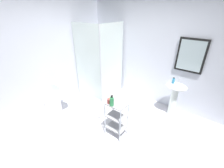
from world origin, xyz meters
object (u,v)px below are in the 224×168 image
object	(u,v)px
pedestal_sink	(175,93)
shower_stall	(100,80)
storage_cart	(116,117)
toilet	(55,102)
rinse_cup	(109,101)
hand_soap_bottle	(173,81)
bath_mat	(96,109)
body_wash_bottle_green	(112,101)

from	to	relation	value
pedestal_sink	shower_stall	bearing A→B (deg)	-170.21
pedestal_sink	storage_cart	bearing A→B (deg)	-116.57
toilet	storage_cart	world-z (taller)	toilet
toilet	rinse_cup	bearing A→B (deg)	11.34
storage_cart	hand_soap_bottle	xyz separation A→B (m)	(0.59, 1.33, 0.44)
pedestal_sink	storage_cart	world-z (taller)	pedestal_sink
storage_cart	hand_soap_bottle	distance (m)	1.52
toilet	pedestal_sink	bearing A→B (deg)	37.02
pedestal_sink	bath_mat	distance (m)	1.93
shower_stall	hand_soap_bottle	distance (m)	1.95
body_wash_bottle_green	bath_mat	world-z (taller)	body_wash_bottle_green
body_wash_bottle_green	bath_mat	distance (m)	1.24
shower_stall	pedestal_sink	distance (m)	1.99
body_wash_bottle_green	shower_stall	bearing A→B (deg)	138.80
shower_stall	pedestal_sink	xyz separation A→B (m)	(1.96, 0.34, 0.12)
shower_stall	rinse_cup	world-z (taller)	shower_stall
shower_stall	bath_mat	xyz separation A→B (m)	(0.41, -0.67, -0.45)
toilet	body_wash_bottle_green	xyz separation A→B (m)	(1.51, 0.25, 0.52)
shower_stall	rinse_cup	distance (m)	1.60
pedestal_sink	storage_cart	size ratio (longest dim) A/B	1.09
hand_soap_bottle	body_wash_bottle_green	bearing A→B (deg)	-114.02
pedestal_sink	body_wash_bottle_green	size ratio (longest dim) A/B	3.90
shower_stall	body_wash_bottle_green	distance (m)	1.70
shower_stall	bath_mat	size ratio (longest dim) A/B	3.33
rinse_cup	storage_cart	bearing A→B (deg)	21.63
storage_cart	rinse_cup	bearing A→B (deg)	-158.37
pedestal_sink	body_wash_bottle_green	world-z (taller)	body_wash_bottle_green
hand_soap_bottle	body_wash_bottle_green	world-z (taller)	hand_soap_bottle
hand_soap_bottle	body_wash_bottle_green	distance (m)	1.55
storage_cart	rinse_cup	distance (m)	0.37
body_wash_bottle_green	rinse_cup	bearing A→B (deg)	157.32
hand_soap_bottle	rinse_cup	world-z (taller)	hand_soap_bottle
rinse_cup	body_wash_bottle_green	bearing A→B (deg)	-22.68
body_wash_bottle_green	rinse_cup	xyz separation A→B (m)	(-0.09, 0.04, -0.05)
shower_stall	rinse_cup	xyz separation A→B (m)	(1.16, -1.06, 0.32)
shower_stall	body_wash_bottle_green	xyz separation A→B (m)	(1.25, -1.09, 0.37)
rinse_cup	pedestal_sink	bearing A→B (deg)	60.10
toilet	shower_stall	bearing A→B (deg)	78.80
storage_cart	hand_soap_bottle	bearing A→B (deg)	66.18
toilet	storage_cart	xyz separation A→B (m)	(1.56, 0.34, 0.12)
bath_mat	storage_cart	bearing A→B (deg)	-20.85
storage_cart	body_wash_bottle_green	bearing A→B (deg)	-117.07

